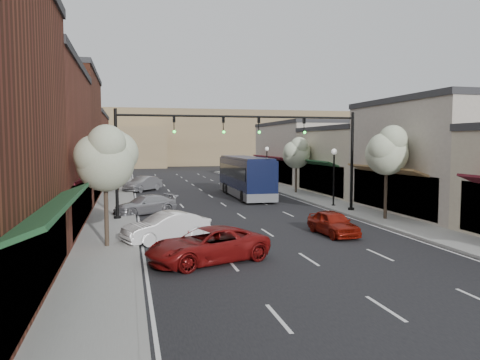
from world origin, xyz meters
TOP-DOWN VIEW (x-y plane):
  - ground at (0.00, 0.00)m, footprint 160.00×160.00m
  - sidewalk_left at (-8.40, 18.50)m, footprint 2.80×73.00m
  - sidewalk_right at (8.40, 18.50)m, footprint 2.80×73.00m
  - curb_left at (-7.00, 18.50)m, footprint 0.25×73.00m
  - curb_right at (7.00, 18.50)m, footprint 0.25×73.00m
  - bldg_left_midfar at (-14.24, 20.00)m, footprint 10.14×14.10m
  - bldg_left_far at (-14.22, 36.00)m, footprint 10.14×18.10m
  - bldg_right_midnear at (13.72, 6.00)m, footprint 9.14×12.10m
  - bldg_right_midfar at (13.70, 18.00)m, footprint 9.14×12.10m
  - bldg_right_far at (13.71, 32.00)m, footprint 9.14×16.10m
  - hill_far at (0.00, 90.00)m, footprint 120.00×30.00m
  - hill_near at (-25.00, 78.00)m, footprint 50.00×20.00m
  - signal_mast_right at (5.62, 8.00)m, footprint 8.22×0.46m
  - signal_mast_left at (-5.62, 8.00)m, footprint 8.22×0.46m
  - tree_right_near at (8.35, 3.94)m, footprint 2.85×2.65m
  - tree_right_far at (8.35, 19.94)m, footprint 2.85×2.65m
  - tree_left_near at (-8.25, -0.06)m, footprint 2.85×2.65m
  - tree_left_far at (-8.25, 25.94)m, footprint 2.85×2.65m
  - lamp_post_near at (7.80, 10.50)m, footprint 0.44×0.44m
  - lamp_post_far at (7.80, 28.00)m, footprint 0.44×0.44m
  - coach_bus at (3.00, 18.80)m, footprint 2.75×11.84m
  - red_hatchback at (3.20, 0.57)m, footprint 1.77×3.89m
  - parked_car_a at (-4.20, -3.48)m, footprint 5.60×3.95m
  - parked_car_b at (-5.50, 1.02)m, footprint 4.62×3.07m
  - parked_car_c at (-6.20, 10.36)m, footprint 4.79×3.62m
  - parked_car_e at (-5.87, 25.89)m, footprint 4.14×4.56m

SIDE VIEW (x-z plane):
  - ground at x=0.00m, z-range 0.00..0.00m
  - curb_left at x=-7.00m, z-range -0.01..0.16m
  - curb_right at x=7.00m, z-range -0.01..0.16m
  - sidewalk_left at x=-8.40m, z-range 0.00..0.15m
  - sidewalk_right at x=8.40m, z-range 0.00..0.15m
  - parked_car_c at x=-6.20m, z-range 0.00..1.29m
  - red_hatchback at x=3.20m, z-range 0.00..1.29m
  - parked_car_a at x=-4.20m, z-range 0.00..1.42m
  - parked_car_b at x=-5.50m, z-range 0.00..1.44m
  - parked_car_e at x=-5.87m, z-range 0.00..1.51m
  - coach_bus at x=3.00m, z-range 0.08..3.69m
  - lamp_post_near at x=7.80m, z-range 0.79..5.23m
  - lamp_post_far at x=7.80m, z-range 0.79..5.23m
  - bldg_right_midfar at x=13.70m, z-range -0.03..6.37m
  - bldg_right_far at x=13.71m, z-range -0.04..7.36m
  - bldg_right_midnear at x=13.72m, z-range -0.04..7.86m
  - tree_right_far at x=8.35m, z-range 1.28..6.70m
  - hill_near at x=-25.00m, z-range 0.00..8.00m
  - bldg_left_far at x=-14.22m, z-range -0.04..8.36m
  - tree_left_near at x=-8.25m, z-range 1.38..7.07m
  - tree_right_near at x=8.35m, z-range 1.47..7.43m
  - tree_left_far at x=-8.25m, z-range 1.54..7.67m
  - signal_mast_right at x=5.62m, z-range 1.12..8.12m
  - signal_mast_left at x=-5.62m, z-range 1.12..8.12m
  - bldg_left_midfar at x=-14.24m, z-range -0.05..10.85m
  - hill_far at x=0.00m, z-range 0.00..12.00m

